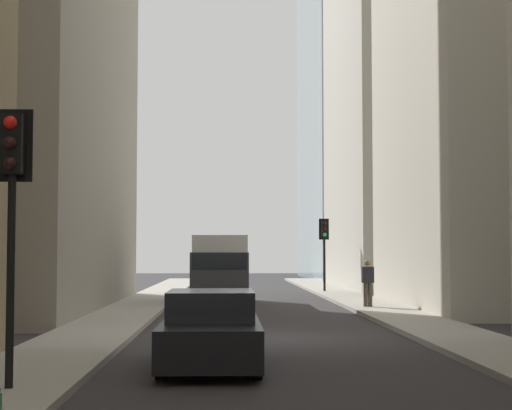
{
  "coord_description": "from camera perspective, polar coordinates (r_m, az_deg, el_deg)",
  "views": [
    {
      "loc": [
        -21.03,
        1.1,
        2.12
      ],
      "look_at": [
        19.22,
        -0.28,
        4.42
      ],
      "focal_mm": 59.02,
      "sensor_mm": 36.0,
      "label": 1
    }
  ],
  "objects": [
    {
      "name": "sedan_black",
      "position": [
        15.67,
        -3.08,
        -8.59
      ],
      "size": [
        4.3,
        1.78,
        1.42
      ],
      "color": "black",
      "rests_on": "ground_plane"
    },
    {
      "name": "ground_plane",
      "position": [
        21.17,
        1.05,
        -9.01
      ],
      "size": [
        135.0,
        135.0,
        0.0
      ],
      "primitive_type": "plane",
      "color": "#302D30"
    },
    {
      "name": "sidewalk_right",
      "position": [
        21.4,
        -11.22,
        -8.7
      ],
      "size": [
        90.0,
        2.2,
        0.14
      ],
      "primitive_type": "cube",
      "color": "#A8A399",
      "rests_on": "ground_plane"
    },
    {
      "name": "traffic_light_midblock",
      "position": [
        44.14,
        4.65,
        -2.23
      ],
      "size": [
        0.43,
        0.52,
        3.78
      ],
      "color": "black",
      "rests_on": "sidewalk_left"
    },
    {
      "name": "delivery_truck",
      "position": [
        35.26,
        -2.45,
        -4.34
      ],
      "size": [
        6.46,
        2.25,
        2.84
      ],
      "color": "silver",
      "rests_on": "ground_plane"
    },
    {
      "name": "building_left_far",
      "position": [
        52.28,
        11.19,
        9.79
      ],
      "size": [
        16.72,
        10.0,
        27.76
      ],
      "color": "#B7B2A5",
      "rests_on": "ground_plane"
    },
    {
      "name": "traffic_light_foreground",
      "position": [
        13.0,
        -16.2,
        1.59
      ],
      "size": [
        0.43,
        0.52,
        4.15
      ],
      "color": "black",
      "rests_on": "sidewalk_right"
    },
    {
      "name": "sidewalk_left",
      "position": [
        21.86,
        13.04,
        -8.56
      ],
      "size": [
        90.0,
        2.2,
        0.14
      ],
      "primitive_type": "cube",
      "color": "#A8A399",
      "rests_on": "ground_plane"
    },
    {
      "name": "pedestrian",
      "position": [
        31.52,
        7.58,
        -5.12
      ],
      "size": [
        0.26,
        0.44,
        1.73
      ],
      "color": "#473D33",
      "rests_on": "sidewalk_left"
    }
  ]
}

